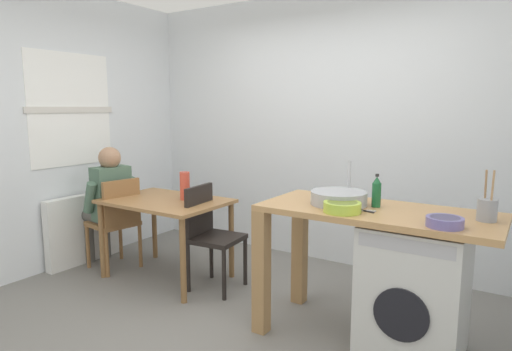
{
  "coord_description": "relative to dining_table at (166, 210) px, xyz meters",
  "views": [
    {
      "loc": [
        1.82,
        -2.39,
        1.57
      ],
      "look_at": [
        -0.02,
        0.45,
        1.05
      ],
      "focal_mm": 30.88,
      "sensor_mm": 36.0,
      "label": 1
    }
  ],
  "objects": [
    {
      "name": "seated_person",
      "position": [
        -0.71,
        -0.09,
        0.03
      ],
      "size": [
        0.53,
        0.53,
        1.2
      ],
      "rotation": [
        0.0,
        0.0,
        1.41
      ],
      "color": "#595651",
      "rests_on": "ground_plane"
    },
    {
      "name": "sink_basin",
      "position": [
        1.71,
        -0.09,
        0.32
      ],
      "size": [
        0.38,
        0.38,
        0.09
      ],
      "primitive_type": "cylinder",
      "color": "#9EA0A5",
      "rests_on": "kitchen_counter"
    },
    {
      "name": "chair_opposite",
      "position": [
        0.48,
        0.04,
        -0.14
      ],
      "size": [
        0.44,
        0.44,
        0.9
      ],
      "rotation": [
        0.0,
        0.0,
        -1.48
      ],
      "color": "black",
      "rests_on": "ground_plane"
    },
    {
      "name": "washing_machine",
      "position": [
        2.24,
        -0.09,
        -0.21
      ],
      "size": [
        0.6,
        0.61,
        0.86
      ],
      "color": "silver",
      "rests_on": "ground_plane"
    },
    {
      "name": "wall_window_side",
      "position": [
        -1.14,
        -0.46,
        0.71
      ],
      "size": [
        0.12,
        3.8,
        2.7
      ],
      "color": "silver",
      "rests_on": "ground_plane"
    },
    {
      "name": "chair_person_seat",
      "position": [
        -0.55,
        -0.11,
        -0.14
      ],
      "size": [
        0.46,
        0.46,
        0.9
      ],
      "rotation": [
        0.0,
        0.0,
        1.41
      ],
      "color": "olive",
      "rests_on": "ground_plane"
    },
    {
      "name": "tap",
      "position": [
        1.71,
        0.09,
        0.42
      ],
      "size": [
        0.02,
        0.02,
        0.28
      ],
      "primitive_type": "cylinder",
      "color": "#B2B2B7",
      "rests_on": "kitchen_counter"
    },
    {
      "name": "mixing_bowl",
      "position": [
        1.82,
        -0.29,
        0.31
      ],
      "size": [
        0.24,
        0.24,
        0.06
      ],
      "color": "#A8C63D",
      "rests_on": "kitchen_counter"
    },
    {
      "name": "kitchen_counter",
      "position": [
        1.76,
        -0.09,
        0.12
      ],
      "size": [
        1.5,
        0.68,
        0.92
      ],
      "color": "tan",
      "rests_on": "ground_plane"
    },
    {
      "name": "wall_back",
      "position": [
        1.01,
        1.28,
        0.71
      ],
      "size": [
        4.6,
        0.1,
        2.7
      ],
      "primitive_type": "cube",
      "color": "silver",
      "rests_on": "ground_plane"
    },
    {
      "name": "bottle_tall_green",
      "position": [
        1.95,
        -0.03,
        0.38
      ],
      "size": [
        0.06,
        0.06,
        0.22
      ],
      "color": "#19592D",
      "rests_on": "kitchen_counter"
    },
    {
      "name": "utensil_crock",
      "position": [
        2.61,
        -0.04,
        0.35
      ],
      "size": [
        0.11,
        0.11,
        0.3
      ],
      "color": "gray",
      "rests_on": "kitchen_counter"
    },
    {
      "name": "radiator",
      "position": [
        -1.01,
        -0.17,
        -0.29
      ],
      "size": [
        0.1,
        0.8,
        0.7
      ],
      "primitive_type": "cube",
      "color": "white",
      "rests_on": "ground_plane"
    },
    {
      "name": "scissors",
      "position": [
        1.93,
        -0.19,
        0.28
      ],
      "size": [
        0.15,
        0.06,
        0.01
      ],
      "color": "#B2B2B7",
      "rests_on": "kitchen_counter"
    },
    {
      "name": "colander",
      "position": [
        2.43,
        -0.31,
        0.31
      ],
      "size": [
        0.2,
        0.2,
        0.06
      ],
      "color": "slate",
      "rests_on": "kitchen_counter"
    },
    {
      "name": "dining_table",
      "position": [
        0.0,
        0.0,
        0.0
      ],
      "size": [
        1.1,
        0.76,
        0.74
      ],
      "color": "#9E7042",
      "rests_on": "ground_plane"
    },
    {
      "name": "ground_plane",
      "position": [
        1.01,
        -0.47,
        -0.64
      ],
      "size": [
        5.46,
        5.46,
        0.0
      ],
      "primitive_type": "plane",
      "color": "slate"
    },
    {
      "name": "vase",
      "position": [
        0.15,
        0.1,
        0.22
      ],
      "size": [
        0.09,
        0.09,
        0.26
      ],
      "primitive_type": "cylinder",
      "color": "#D84C38",
      "rests_on": "dining_table"
    }
  ]
}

